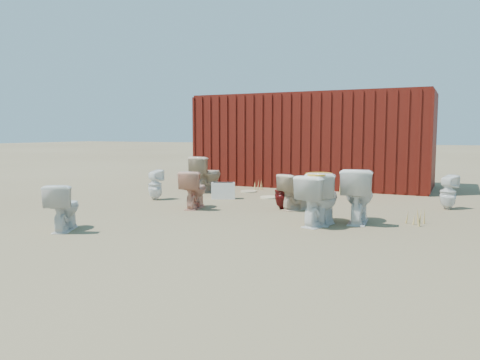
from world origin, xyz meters
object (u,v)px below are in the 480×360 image
at_px(toilet_front_a, 64,207).
at_px(toilet_back_beige_right, 296,192).
at_px(shipping_container, 313,140).
at_px(toilet_back_yellowlid, 318,200).
at_px(loose_tank, 223,191).
at_px(toilet_back_a, 155,185).
at_px(toilet_front_e, 358,196).
at_px(toilet_front_pink, 194,189).
at_px(toilet_back_beige_left, 207,174).
at_px(toilet_front_maroon, 283,191).
at_px(toilet_front_c, 323,197).
at_px(toilet_back_e, 448,192).

height_order(toilet_front_a, toilet_back_beige_right, toilet_front_a).
height_order(shipping_container, toilet_back_yellowlid, shipping_container).
bearing_deg(loose_tank, toilet_back_a, -174.71).
xyz_separation_m(toilet_front_e, loose_tank, (-3.12, 1.43, -0.25)).
bearing_deg(toilet_front_a, toilet_front_pink, -132.04).
distance_m(toilet_front_a, loose_tank, 3.89).
bearing_deg(toilet_front_pink, toilet_back_beige_left, -77.75).
relative_size(toilet_front_a, toilet_back_beige_left, 0.80).
bearing_deg(toilet_back_beige_right, toilet_front_a, 83.48).
height_order(toilet_front_maroon, toilet_back_a, toilet_front_maroon).
height_order(toilet_front_c, toilet_back_beige_left, toilet_back_beige_left).
relative_size(toilet_back_beige_left, toilet_back_beige_right, 1.29).
bearing_deg(toilet_back_beige_left, toilet_back_yellowlid, 151.42).
xyz_separation_m(toilet_front_maroon, toilet_back_beige_left, (-2.49, 1.58, 0.10)).
bearing_deg(toilet_front_c, toilet_front_pink, -14.79).
xyz_separation_m(toilet_front_e, toilet_back_yellowlid, (-0.49, -0.50, -0.04)).
xyz_separation_m(toilet_front_c, toilet_front_e, (0.48, 0.28, 0.02)).
bearing_deg(toilet_back_beige_left, toilet_back_e, -173.08).
xyz_separation_m(toilet_front_a, toilet_back_beige_left, (-0.28, 4.69, 0.09)).
bearing_deg(toilet_back_beige_left, toilet_back_a, 87.42).
height_order(toilet_front_pink, toilet_front_e, toilet_front_e).
height_order(shipping_container, toilet_back_e, shipping_container).
relative_size(toilet_front_pink, toilet_back_yellowlid, 0.91).
relative_size(toilet_front_e, toilet_back_beige_right, 1.30).
bearing_deg(toilet_front_e, toilet_back_a, -14.38).
distance_m(shipping_container, toilet_front_e, 5.40).
distance_m(toilet_front_maroon, toilet_back_a, 2.84).
xyz_separation_m(toilet_back_beige_right, toilet_back_e, (2.51, 1.26, -0.01)).
bearing_deg(toilet_front_c, toilet_back_beige_left, -42.60).
bearing_deg(toilet_back_e, toilet_front_maroon, 57.84).
bearing_deg(toilet_front_pink, toilet_front_a, 63.30).
relative_size(toilet_back_a, toilet_back_yellowlid, 0.82).
height_order(shipping_container, toilet_back_beige_right, shipping_container).
relative_size(toilet_back_a, toilet_back_beige_left, 0.74).
distance_m(toilet_front_c, toilet_front_maroon, 1.42).
bearing_deg(toilet_back_e, toilet_front_e, 90.61).
height_order(toilet_front_c, toilet_front_maroon, toilet_front_c).
xyz_separation_m(toilet_front_pink, toilet_back_beige_right, (1.76, 0.66, -0.02)).
height_order(toilet_front_c, loose_tank, toilet_front_c).
xyz_separation_m(toilet_front_maroon, toilet_back_a, (-2.84, -0.01, -0.01)).
height_order(toilet_front_e, toilet_back_yellowlid, toilet_front_e).
relative_size(toilet_front_pink, toilet_front_e, 0.83).
bearing_deg(toilet_back_yellowlid, toilet_front_pink, 1.72).
xyz_separation_m(toilet_front_maroon, toilet_front_e, (1.50, -0.70, 0.10)).
xyz_separation_m(toilet_back_a, loose_tank, (1.22, 0.74, -0.14)).
relative_size(toilet_front_e, toilet_back_a, 1.36).
relative_size(toilet_front_c, toilet_front_maroon, 1.23).
distance_m(toilet_back_beige_left, toilet_back_e, 5.24).
bearing_deg(toilet_front_maroon, toilet_back_yellowlid, 133.97).
xyz_separation_m(toilet_back_yellowlid, toilet_back_e, (1.73, 2.51, -0.07)).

